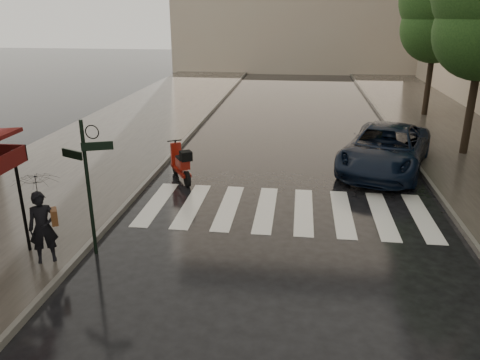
# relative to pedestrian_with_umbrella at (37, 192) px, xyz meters

# --- Properties ---
(ground) EXTENTS (120.00, 120.00, 0.00)m
(ground) POSITION_rel_pedestrian_with_umbrella_xyz_m (2.00, -2.36, -1.72)
(ground) COLOR black
(ground) RESTS_ON ground
(sidewalk_near) EXTENTS (6.00, 60.00, 0.12)m
(sidewalk_near) POSITION_rel_pedestrian_with_umbrella_xyz_m (-2.50, 9.64, -1.66)
(sidewalk_near) COLOR #38332D
(sidewalk_near) RESTS_ON ground
(curb_near) EXTENTS (0.12, 60.00, 0.16)m
(curb_near) POSITION_rel_pedestrian_with_umbrella_xyz_m (0.55, 9.64, -1.65)
(curb_near) COLOR #595651
(curb_near) RESTS_ON ground
(curb_far) EXTENTS (0.12, 60.00, 0.16)m
(curb_far) POSITION_rel_pedestrian_with_umbrella_xyz_m (9.45, 9.64, -1.65)
(curb_far) COLOR #595651
(curb_far) RESTS_ON ground
(crosswalk) EXTENTS (7.85, 3.20, 0.01)m
(crosswalk) POSITION_rel_pedestrian_with_umbrella_xyz_m (4.97, 3.64, -1.72)
(crosswalk) COLOR silver
(crosswalk) RESTS_ON ground
(signpost) EXTENTS (1.17, 0.29, 3.10)m
(signpost) POSITION_rel_pedestrian_with_umbrella_xyz_m (0.80, 0.64, 0.11)
(signpost) COLOR black
(signpost) RESTS_ON ground
(tree_far) EXTENTS (3.80, 3.80, 8.16)m
(tree_far) POSITION_rel_pedestrian_with_umbrella_xyz_m (11.70, 16.64, 3.73)
(tree_far) COLOR black
(tree_far) RESTS_ON sidewalk_far
(pedestrian_with_umbrella) EXTENTS (1.28, 1.29, 2.41)m
(pedestrian_with_umbrella) POSITION_rel_pedestrian_with_umbrella_xyz_m (0.00, 0.00, 0.00)
(pedestrian_with_umbrella) COLOR black
(pedestrian_with_umbrella) RESTS_ON sidewalk_near
(scooter) EXTENTS (1.07, 1.62, 1.20)m
(scooter) POSITION_rel_pedestrian_with_umbrella_xyz_m (1.57, 5.60, -1.17)
(scooter) COLOR black
(scooter) RESTS_ON ground
(parked_car) EXTENTS (4.12, 5.97, 1.51)m
(parked_car) POSITION_rel_pedestrian_with_umbrella_xyz_m (8.25, 7.61, -0.97)
(parked_car) COLOR black
(parked_car) RESTS_ON ground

